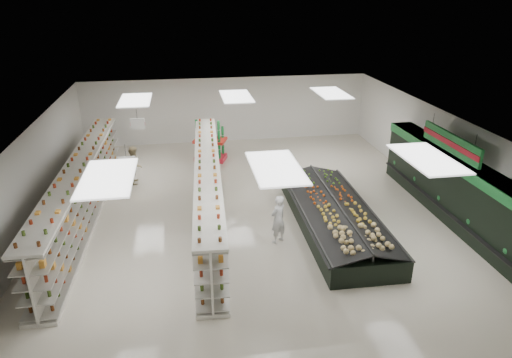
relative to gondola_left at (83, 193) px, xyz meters
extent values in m
plane|color=beige|center=(5.66, -0.43, -0.89)|extent=(16.00, 16.00, 0.00)
cube|color=white|center=(5.66, -0.43, 2.31)|extent=(14.00, 16.00, 0.02)
cube|color=white|center=(5.66, 7.57, 0.71)|extent=(14.00, 0.02, 3.20)
cube|color=white|center=(5.66, -8.43, 0.71)|extent=(14.00, 0.02, 3.20)
cube|color=white|center=(-1.34, -0.43, 0.71)|extent=(0.02, 16.00, 3.20)
cube|color=white|center=(12.66, -0.43, 0.71)|extent=(0.02, 16.00, 3.20)
cube|color=black|center=(12.21, -1.93, 0.21)|extent=(0.80, 8.00, 2.20)
cube|color=#207A36|center=(12.19, -1.93, 1.16)|extent=(0.85, 8.00, 0.30)
cube|color=black|center=(11.96, -1.93, -0.34)|extent=(0.55, 7.80, 0.15)
cube|color=#B8B6AD|center=(12.06, -1.93, 0.46)|extent=(0.45, 7.70, 0.03)
cube|color=#B8B6AD|center=(12.06, -1.93, 0.76)|extent=(0.45, 7.70, 0.03)
cube|color=white|center=(1.86, -2.43, 1.86)|extent=(0.50, 0.06, 0.40)
cube|color=red|center=(1.86, -2.43, 1.86)|extent=(0.52, 0.02, 0.12)
cylinder|color=black|center=(1.86, -2.43, 2.16)|extent=(0.01, 0.01, 0.50)
cube|color=white|center=(1.86, 1.57, 1.86)|extent=(0.50, 0.06, 0.40)
cube|color=red|center=(1.86, 1.57, 1.86)|extent=(0.52, 0.02, 0.12)
cylinder|color=black|center=(1.86, 1.57, 2.16)|extent=(0.01, 0.01, 0.50)
cube|color=#207A36|center=(11.91, -1.93, 1.76)|extent=(0.10, 3.20, 0.60)
cube|color=red|center=(11.85, -1.93, 1.76)|extent=(0.03, 3.20, 0.18)
cylinder|color=black|center=(11.91, -3.13, 2.16)|extent=(0.01, 0.01, 0.50)
cylinder|color=black|center=(11.91, -0.73, 2.16)|extent=(0.01, 0.01, 0.50)
cube|color=white|center=(0.00, 0.00, -0.84)|extent=(1.05, 11.24, 0.11)
cube|color=white|center=(0.00, 0.00, 0.04)|extent=(0.27, 11.22, 1.87)
cube|color=white|center=(0.00, 0.00, 1.01)|extent=(1.05, 11.24, 0.07)
cube|color=#B8B6AD|center=(-0.22, 0.00, -0.72)|extent=(0.62, 11.14, 0.03)
cube|color=#B8B6AD|center=(-0.22, 0.00, -0.32)|extent=(0.62, 11.14, 0.03)
cube|color=#B8B6AD|center=(-0.22, 0.00, 0.09)|extent=(0.62, 11.14, 0.03)
cube|color=#B8B6AD|center=(-0.22, 0.00, 0.50)|extent=(0.62, 11.14, 0.03)
cube|color=#B8B6AD|center=(-0.22, 0.00, 0.91)|extent=(0.62, 11.14, 0.03)
cube|color=#B8B6AD|center=(0.22, 0.00, -0.72)|extent=(0.62, 11.14, 0.03)
cube|color=#B8B6AD|center=(0.22, 0.00, -0.32)|extent=(0.62, 11.14, 0.03)
cube|color=#B8B6AD|center=(0.22, 0.00, 0.09)|extent=(0.62, 11.14, 0.03)
cube|color=#B8B6AD|center=(0.22, 0.00, 0.50)|extent=(0.62, 11.14, 0.03)
cube|color=#B8B6AD|center=(0.22, 0.00, 0.91)|extent=(0.62, 11.14, 0.03)
cube|color=white|center=(4.16, -0.49, -0.84)|extent=(1.36, 10.97, 0.11)
cube|color=white|center=(4.16, -0.49, 0.02)|extent=(0.60, 10.93, 1.82)
cube|color=white|center=(4.16, -0.49, 0.97)|extent=(1.36, 10.97, 0.07)
cube|color=#B8B6AD|center=(3.96, -0.48, -0.73)|extent=(0.94, 10.86, 0.03)
cube|color=#B8B6AD|center=(3.96, -0.48, -0.33)|extent=(0.94, 10.86, 0.03)
cube|color=#B8B6AD|center=(3.96, -0.48, 0.07)|extent=(0.94, 10.86, 0.03)
cube|color=#B8B6AD|center=(3.96, -0.48, 0.47)|extent=(0.94, 10.86, 0.03)
cube|color=#B8B6AD|center=(3.96, -0.48, 0.87)|extent=(0.94, 10.86, 0.03)
cube|color=#B8B6AD|center=(4.37, -0.50, -0.73)|extent=(0.94, 10.86, 0.03)
cube|color=#B8B6AD|center=(4.37, -0.50, -0.33)|extent=(0.94, 10.86, 0.03)
cube|color=#B8B6AD|center=(4.37, -0.50, 0.07)|extent=(0.94, 10.86, 0.03)
cube|color=#B8B6AD|center=(4.37, -0.50, 0.47)|extent=(0.94, 10.86, 0.03)
cube|color=#B8B6AD|center=(4.37, -0.50, 0.87)|extent=(0.94, 10.86, 0.03)
cube|color=black|center=(8.14, -2.10, -0.57)|extent=(2.35, 6.55, 0.65)
cube|color=#262626|center=(7.06, -2.08, -0.22)|extent=(0.18, 6.51, 0.06)
cube|color=#262626|center=(9.22, -2.13, -0.22)|extent=(0.18, 6.51, 0.06)
cube|color=black|center=(7.56, -2.09, -0.13)|extent=(1.32, 6.44, 0.33)
cube|color=black|center=(8.72, -2.12, -0.13)|extent=(1.32, 6.44, 0.33)
cube|color=#262626|center=(8.14, -2.10, -0.04)|extent=(0.17, 6.41, 0.23)
cube|color=red|center=(4.61, 4.87, -0.78)|extent=(1.54, 1.27, 0.22)
cube|color=red|center=(4.61, 4.87, 0.04)|extent=(1.61, 1.34, 0.11)
imported|color=silver|center=(6.13, -2.69, -0.12)|extent=(0.68, 0.63, 1.55)
imported|color=#95825B|center=(1.46, 2.77, -0.14)|extent=(0.46, 0.74, 1.51)
camera|label=1|loc=(3.50, -14.65, 6.37)|focal=32.00mm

